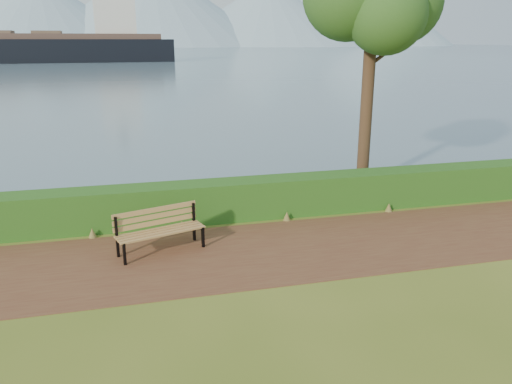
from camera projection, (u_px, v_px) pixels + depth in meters
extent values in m
plane|color=#4F621C|center=(244.00, 259.00, 10.62)|extent=(140.00, 140.00, 0.00)
cube|color=#5A2D1E|center=(241.00, 253.00, 10.90)|extent=(40.00, 3.40, 0.01)
cube|color=#1E4D16|center=(222.00, 200.00, 12.89)|extent=(32.00, 0.85, 1.00)
cube|color=#4A6177|center=(131.00, 49.00, 251.88)|extent=(700.00, 510.00, 0.00)
cone|color=#7F98A9|center=(40.00, 12.00, 356.22)|extent=(160.00, 160.00, 48.00)
cone|color=#7F98A9|center=(153.00, 4.00, 382.03)|extent=(190.00, 190.00, 62.00)
cone|color=#7F98A9|center=(268.00, 14.00, 400.04)|extent=(170.00, 170.00, 50.00)
cone|color=#7F98A9|center=(365.00, 10.00, 429.05)|extent=(150.00, 150.00, 58.00)
cone|color=#7F98A9|center=(114.00, 23.00, 402.20)|extent=(120.00, 120.00, 35.00)
cone|color=#7F98A9|center=(304.00, 22.00, 433.98)|extent=(130.00, 130.00, 40.00)
cube|color=black|center=(124.00, 254.00, 10.27)|extent=(0.07, 0.08, 0.48)
cube|color=black|center=(117.00, 237.00, 10.59)|extent=(0.07, 0.08, 0.92)
cube|color=black|center=(120.00, 241.00, 10.40)|extent=(0.22, 0.54, 0.05)
cube|color=black|center=(203.00, 237.00, 11.16)|extent=(0.07, 0.08, 0.48)
cube|color=black|center=(194.00, 222.00, 11.48)|extent=(0.07, 0.08, 0.92)
cube|color=black|center=(198.00, 225.00, 11.29)|extent=(0.22, 0.54, 0.05)
cube|color=#A67F40|center=(164.00, 235.00, 10.67)|extent=(1.86, 0.67, 0.04)
cube|color=#A67F40|center=(162.00, 233.00, 10.78)|extent=(1.86, 0.67, 0.04)
cube|color=#A67F40|center=(160.00, 231.00, 10.89)|extent=(1.86, 0.67, 0.04)
cube|color=#A67F40|center=(157.00, 229.00, 11.00)|extent=(1.86, 0.67, 0.04)
cube|color=#A67F40|center=(156.00, 223.00, 11.02)|extent=(1.84, 0.62, 0.11)
cube|color=#A67F40|center=(156.00, 216.00, 10.97)|extent=(1.84, 0.62, 0.11)
cube|color=#A67F40|center=(155.00, 210.00, 10.93)|extent=(1.84, 0.62, 0.11)
cylinder|color=#342015|center=(368.00, 81.00, 14.75)|extent=(0.37, 0.37, 6.62)
sphere|color=#224818|center=(401.00, 2.00, 14.33)|extent=(2.39, 2.39, 2.39)
sphere|color=#224818|center=(386.00, 14.00, 13.59)|extent=(2.21, 2.21, 2.21)
cylinder|color=#342015|center=(383.00, 55.00, 14.63)|extent=(0.97, 0.11, 0.72)
cylinder|color=#342015|center=(358.00, 39.00, 14.40)|extent=(0.75, 0.35, 0.66)
cube|color=black|center=(13.00, 56.00, 102.71)|extent=(65.61, 13.96, 6.51)
cube|color=#4C362D|center=(10.00, 36.00, 101.60)|extent=(60.35, 12.64, 1.12)
cube|color=silver|center=(114.00, 12.00, 106.08)|extent=(8.80, 8.14, 10.23)
cube|color=brown|center=(47.00, 33.00, 103.40)|extent=(5.93, 6.45, 0.74)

